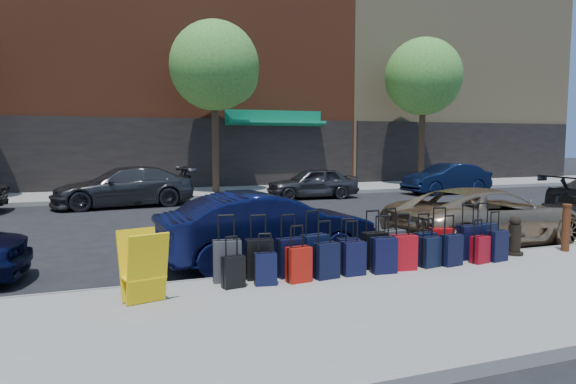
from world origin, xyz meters
name	(u,v)px	position (x,y,z in m)	size (l,w,h in m)	color
ground	(277,231)	(0.00, 0.00, 0.00)	(120.00, 120.00, 0.00)	black
sidewalk_near	(430,301)	(0.00, -6.50, 0.07)	(60.00, 4.00, 0.15)	gray
sidewalk_far	(202,193)	(0.00, 10.00, 0.07)	(60.00, 4.00, 0.15)	gray
curb_near	(361,268)	(0.00, -4.48, 0.07)	(60.00, 0.08, 0.15)	gray
curb_far	(212,197)	(0.00, 7.98, 0.07)	(60.00, 0.08, 0.15)	gray
building_center	(172,6)	(0.00, 17.99, 9.98)	(17.00, 12.85, 20.00)	brown
building_right	(412,43)	(16.00, 17.99, 8.98)	(15.00, 12.12, 18.00)	#9E8A61
tree_center	(218,68)	(0.64, 9.50, 5.41)	(3.80, 3.80, 7.27)	black
tree_right	(426,79)	(11.14, 9.50, 5.41)	(3.80, 3.80, 7.27)	black
suitcase_front_0	(227,261)	(-2.48, -4.76, 0.47)	(0.46, 0.30, 1.04)	#343438
suitcase_front_1	(259,259)	(-1.97, -4.78, 0.47)	(0.44, 0.27, 1.01)	black
suitcase_front_2	(290,257)	(-1.47, -4.83, 0.46)	(0.44, 0.27, 1.00)	black
suitcase_front_3	(314,254)	(-1.03, -4.79, 0.47)	(0.46, 0.31, 1.04)	black
suitcase_front_4	(348,254)	(-0.42, -4.81, 0.43)	(0.39, 0.26, 0.88)	black
suitcase_front_5	(374,250)	(0.07, -4.81, 0.46)	(0.42, 0.24, 0.99)	black
suitcase_front_6	(392,248)	(0.47, -4.75, 0.47)	(0.45, 0.29, 1.01)	#3D3D42
suitcase_front_7	(425,248)	(1.07, -4.85, 0.43)	(0.38, 0.22, 0.90)	black
suitcase_front_8	(440,244)	(1.45, -4.78, 0.46)	(0.44, 0.29, 0.98)	#AF0B0D
suitcase_front_9	(469,242)	(2.06, -4.82, 0.47)	(0.43, 0.25, 1.01)	black
suitcase_front_10	(485,240)	(2.47, -4.76, 0.47)	(0.44, 0.26, 1.02)	black
suitcase_back_0	(233,272)	(-2.47, -5.11, 0.39)	(0.35, 0.24, 0.77)	black
suitcase_back_1	(265,269)	(-1.98, -5.14, 0.39)	(0.35, 0.24, 0.78)	black
suitcase_back_2	(299,264)	(-1.45, -5.17, 0.42)	(0.39, 0.26, 0.88)	#A9140A
suitcase_back_3	(326,260)	(-0.96, -5.12, 0.44)	(0.41, 0.27, 0.92)	black
suitcase_back_4	(353,258)	(-0.47, -5.10, 0.43)	(0.38, 0.22, 0.89)	black
suitcase_back_5	(384,255)	(0.06, -5.15, 0.45)	(0.42, 0.26, 0.95)	black
suitcase_back_6	(404,252)	(0.49, -5.08, 0.45)	(0.43, 0.29, 0.95)	#A30A14
suitcase_back_7	(430,252)	(1.02, -5.07, 0.41)	(0.38, 0.26, 0.85)	black
suitcase_back_8	(451,250)	(1.43, -5.11, 0.43)	(0.40, 0.27, 0.88)	black
suitcase_back_9	(480,249)	(2.03, -5.15, 0.40)	(0.36, 0.25, 0.79)	maroon
suitcase_back_10	(497,246)	(2.43, -5.11, 0.43)	(0.41, 0.28, 0.90)	black
fire_hydrant	(515,237)	(3.12, -4.82, 0.49)	(0.38, 0.34, 0.75)	black
bollard	(566,227)	(4.31, -4.92, 0.63)	(0.17, 0.17, 0.93)	#38190C
display_rack	(143,267)	(-3.77, -5.35, 0.62)	(0.66, 0.70, 0.96)	yellow
car_near_1	(268,228)	(-1.32, -3.24, 0.68)	(1.43, 4.11, 1.35)	#0D1239
car_near_2	(487,216)	(3.81, -3.28, 0.64)	(2.13, 4.62, 1.29)	tan
car_far_1	(124,187)	(-3.45, 6.69, 0.71)	(1.98, 4.88, 1.42)	#38383A
car_far_2	(312,183)	(3.89, 6.81, 0.63)	(1.49, 3.71, 1.27)	#353538
car_far_3	(447,179)	(10.26, 6.51, 0.67)	(1.41, 4.04, 1.33)	#0B1632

